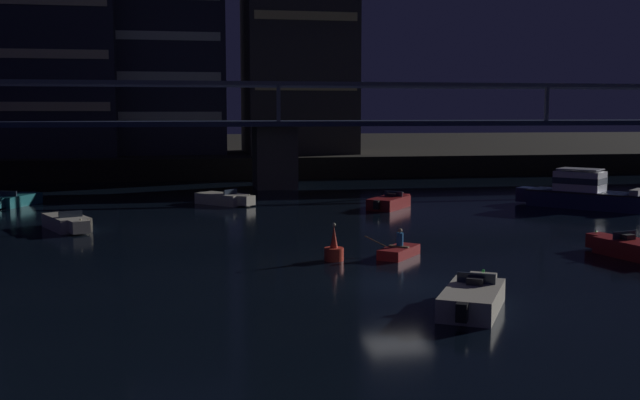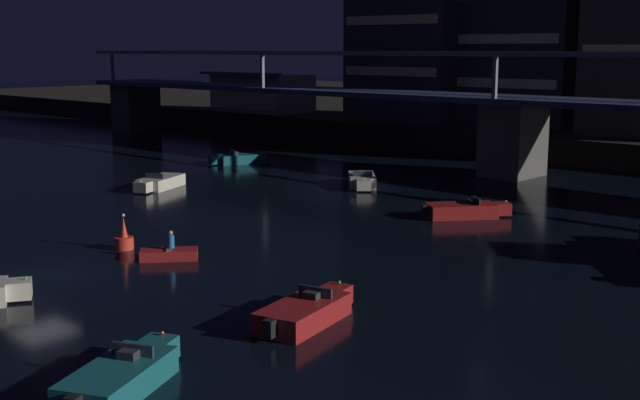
{
  "view_description": "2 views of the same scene",
  "coord_description": "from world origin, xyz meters",
  "px_view_note": "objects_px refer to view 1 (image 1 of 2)",
  "views": [
    {
      "loc": [
        -8.44,
        -28.38,
        6.85
      ],
      "look_at": [
        -0.69,
        13.06,
        1.89
      ],
      "focal_mm": 42.44,
      "sensor_mm": 36.0,
      "label": 1
    },
    {
      "loc": [
        32.1,
        -16.85,
        9.55
      ],
      "look_at": [
        2.83,
        14.45,
        1.73
      ],
      "focal_mm": 46.57,
      "sensor_mm": 36.0,
      "label": 2
    }
  ],
  "objects_px": {
    "speedboat_near_right": "(224,199)",
    "speedboat_mid_center": "(68,223)",
    "channel_buoy": "(334,250)",
    "river_bridge": "(275,137)",
    "speedboat_mid_right": "(14,200)",
    "tower_west_tall": "(160,58)",
    "speedboat_far_left": "(634,249)",
    "cabin_cruiser_near_left": "(583,193)",
    "speedboat_near_center": "(390,202)",
    "speedboat_far_center": "(473,298)",
    "dinghy_with_paddler": "(399,251)",
    "tower_west_low": "(55,31)"
  },
  "relations": [
    {
      "from": "tower_west_low",
      "to": "speedboat_mid_right",
      "type": "xyz_separation_m",
      "value": [
        0.56,
        -26.23,
        -14.72
      ]
    },
    {
      "from": "tower_west_low",
      "to": "speedboat_far_left",
      "type": "xyz_separation_m",
      "value": [
        33.41,
        -52.19,
        -14.72
      ]
    },
    {
      "from": "speedboat_far_center",
      "to": "dinghy_with_paddler",
      "type": "height_order",
      "value": "dinghy_with_paddler"
    },
    {
      "from": "dinghy_with_paddler",
      "to": "speedboat_near_right",
      "type": "bearing_deg",
      "value": 107.49
    },
    {
      "from": "speedboat_far_left",
      "to": "channel_buoy",
      "type": "bearing_deg",
      "value": 172.47
    },
    {
      "from": "tower_west_tall",
      "to": "speedboat_far_left",
      "type": "height_order",
      "value": "tower_west_tall"
    },
    {
      "from": "speedboat_near_right",
      "to": "channel_buoy",
      "type": "height_order",
      "value": "channel_buoy"
    },
    {
      "from": "speedboat_far_center",
      "to": "dinghy_with_paddler",
      "type": "relative_size",
      "value": 1.8
    },
    {
      "from": "speedboat_far_left",
      "to": "speedboat_near_right",
      "type": "bearing_deg",
      "value": 126.44
    },
    {
      "from": "speedboat_near_center",
      "to": "speedboat_mid_right",
      "type": "bearing_deg",
      "value": 166.71
    },
    {
      "from": "speedboat_mid_right",
      "to": "speedboat_far_left",
      "type": "xyz_separation_m",
      "value": [
        32.85,
        -25.97,
        0.0
      ]
    },
    {
      "from": "speedboat_far_left",
      "to": "speedboat_far_center",
      "type": "xyz_separation_m",
      "value": [
        -11.04,
        -7.52,
        0.0
      ]
    },
    {
      "from": "river_bridge",
      "to": "speedboat_mid_right",
      "type": "bearing_deg",
      "value": -154.73
    },
    {
      "from": "tower_west_tall",
      "to": "channel_buoy",
      "type": "height_order",
      "value": "tower_west_tall"
    },
    {
      "from": "cabin_cruiser_near_left",
      "to": "speedboat_mid_center",
      "type": "relative_size",
      "value": 1.64
    },
    {
      "from": "tower_west_tall",
      "to": "dinghy_with_paddler",
      "type": "bearing_deg",
      "value": -77.19
    },
    {
      "from": "speedboat_near_right",
      "to": "speedboat_far_center",
      "type": "relative_size",
      "value": 0.92
    },
    {
      "from": "channel_buoy",
      "to": "speedboat_near_right",
      "type": "bearing_deg",
      "value": 99.49
    },
    {
      "from": "speedboat_near_right",
      "to": "speedboat_mid_center",
      "type": "distance_m",
      "value": 14.19
    },
    {
      "from": "tower_west_low",
      "to": "channel_buoy",
      "type": "relative_size",
      "value": 14.87
    },
    {
      "from": "river_bridge",
      "to": "cabin_cruiser_near_left",
      "type": "xyz_separation_m",
      "value": [
        19.87,
        -18.09,
        -3.55
      ]
    },
    {
      "from": "tower_west_tall",
      "to": "speedboat_mid_center",
      "type": "height_order",
      "value": "tower_west_tall"
    },
    {
      "from": "river_bridge",
      "to": "speedboat_mid_center",
      "type": "xyz_separation_m",
      "value": [
        -14.9,
        -21.86,
        -4.19
      ]
    },
    {
      "from": "tower_west_low",
      "to": "dinghy_with_paddler",
      "type": "bearing_deg",
      "value": -65.74
    },
    {
      "from": "river_bridge",
      "to": "speedboat_near_center",
      "type": "bearing_deg",
      "value": -68.53
    },
    {
      "from": "tower_west_tall",
      "to": "tower_west_low",
      "type": "bearing_deg",
      "value": -167.39
    },
    {
      "from": "speedboat_near_right",
      "to": "speedboat_mid_center",
      "type": "relative_size",
      "value": 0.89
    },
    {
      "from": "river_bridge",
      "to": "channel_buoy",
      "type": "distance_m",
      "value": 33.98
    },
    {
      "from": "river_bridge",
      "to": "speedboat_mid_right",
      "type": "xyz_separation_m",
      "value": [
        -20.3,
        -9.58,
        -4.19
      ]
    },
    {
      "from": "tower_west_tall",
      "to": "speedboat_near_right",
      "type": "height_order",
      "value": "tower_west_tall"
    },
    {
      "from": "speedboat_near_center",
      "to": "speedboat_near_right",
      "type": "bearing_deg",
      "value": 159.17
    },
    {
      "from": "speedboat_mid_center",
      "to": "channel_buoy",
      "type": "xyz_separation_m",
      "value": [
        13.39,
        -11.83,
        0.06
      ]
    },
    {
      "from": "tower_west_low",
      "to": "speedboat_far_center",
      "type": "bearing_deg",
      "value": -69.46
    },
    {
      "from": "speedboat_near_right",
      "to": "speedboat_mid_center",
      "type": "xyz_separation_m",
      "value": [
        -9.68,
        -10.37,
        0.0
      ]
    },
    {
      "from": "speedboat_mid_center",
      "to": "dinghy_with_paddler",
      "type": "xyz_separation_m",
      "value": [
        16.58,
        -11.55,
        -0.14
      ]
    },
    {
      "from": "speedboat_near_right",
      "to": "channel_buoy",
      "type": "distance_m",
      "value": 22.5
    },
    {
      "from": "river_bridge",
      "to": "channel_buoy",
      "type": "xyz_separation_m",
      "value": [
        -1.51,
        -33.69,
        -4.13
      ]
    },
    {
      "from": "river_bridge",
      "to": "speedboat_mid_right",
      "type": "relative_size",
      "value": 20.85
    },
    {
      "from": "tower_west_low",
      "to": "speedboat_near_right",
      "type": "height_order",
      "value": "tower_west_low"
    },
    {
      "from": "river_bridge",
      "to": "channel_buoy",
      "type": "bearing_deg",
      "value": -92.56
    },
    {
      "from": "cabin_cruiser_near_left",
      "to": "speedboat_near_center",
      "type": "bearing_deg",
      "value": 170.67
    },
    {
      "from": "cabin_cruiser_near_left",
      "to": "dinghy_with_paddler",
      "type": "height_order",
      "value": "cabin_cruiser_near_left"
    },
    {
      "from": "river_bridge",
      "to": "speedboat_far_center",
      "type": "distance_m",
      "value": 43.29
    },
    {
      "from": "river_bridge",
      "to": "speedboat_far_center",
      "type": "height_order",
      "value": "river_bridge"
    },
    {
      "from": "tower_west_low",
      "to": "speedboat_near_center",
      "type": "relative_size",
      "value": 5.65
    },
    {
      "from": "river_bridge",
      "to": "cabin_cruiser_near_left",
      "type": "bearing_deg",
      "value": -42.32
    },
    {
      "from": "speedboat_mid_right",
      "to": "speedboat_far_center",
      "type": "xyz_separation_m",
      "value": [
        21.8,
        -33.48,
        0.0
      ]
    },
    {
      "from": "river_bridge",
      "to": "speedboat_mid_right",
      "type": "height_order",
      "value": "river_bridge"
    },
    {
      "from": "tower_west_tall",
      "to": "speedboat_far_left",
      "type": "bearing_deg",
      "value": -67.34
    },
    {
      "from": "river_bridge",
      "to": "speedboat_near_right",
      "type": "relative_size",
      "value": 23.44
    }
  ]
}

